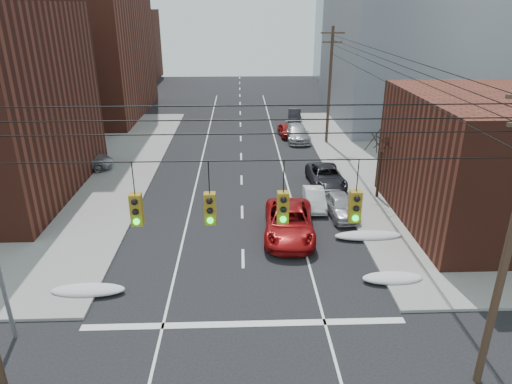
{
  "coord_description": "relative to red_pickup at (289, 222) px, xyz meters",
  "views": [
    {
      "loc": [
        -0.07,
        -9.54,
        12.78
      ],
      "look_at": [
        0.79,
        14.2,
        3.0
      ],
      "focal_mm": 32.0,
      "sensor_mm": 36.0,
      "label": 1
    }
  ],
  "objects": [
    {
      "name": "lot_car_c",
      "position": [
        -21.61,
        10.13,
        -0.03
      ],
      "size": [
        4.99,
        2.82,
        1.36
      ],
      "primitive_type": "imported",
      "rotation": [
        0.0,
        0.0,
        1.77
      ],
      "color": "black",
      "rests_on": "sidewalk_nw"
    },
    {
      "name": "parked_car_f",
      "position": [
        3.64,
        28.92,
        -0.18
      ],
      "size": [
        1.92,
        4.3,
        1.37
      ],
      "primitive_type": "imported",
      "rotation": [
        0.0,
        0.0,
        -0.12
      ],
      "color": "black",
      "rests_on": "ground"
    },
    {
      "name": "parked_car_e",
      "position": [
        2.04,
        22.15,
        -0.22
      ],
      "size": [
        1.88,
        3.94,
        1.3
      ],
      "primitive_type": "imported",
      "rotation": [
        0.0,
        0.0,
        0.09
      ],
      "color": "maroon",
      "rests_on": "ground"
    },
    {
      "name": "building_office",
      "position": [
        19.24,
        29.39,
        11.64
      ],
      "size": [
        22.0,
        20.0,
        25.0
      ],
      "primitive_type": "cube",
      "color": "gray",
      "rests_on": "ground"
    },
    {
      "name": "red_pickup",
      "position": [
        0.0,
        0.0,
        0.0
      ],
      "size": [
        3.34,
        6.42,
        1.73
      ],
      "primitive_type": "imported",
      "rotation": [
        0.0,
        0.0,
        -0.08
      ],
      "color": "maroon",
      "rests_on": "ground"
    },
    {
      "name": "lot_car_a",
      "position": [
        -18.45,
        10.55,
        0.05
      ],
      "size": [
        4.77,
        2.02,
        1.53
      ],
      "primitive_type": "imported",
      "rotation": [
        0.0,
        0.0,
        1.48
      ],
      "color": "silver",
      "rests_on": "sidewalk_nw"
    },
    {
      "name": "bare_tree",
      "position": [
        6.82,
        5.39,
        1.46
      ],
      "size": [
        2.09,
        2.2,
        4.93
      ],
      "color": "black",
      "rests_on": "ground"
    },
    {
      "name": "lot_car_b",
      "position": [
        -15.99,
        11.83,
        0.02
      ],
      "size": [
        5.69,
        3.48,
        1.47
      ],
      "primitive_type": "imported",
      "rotation": [
        0.0,
        0.0,
        1.78
      ],
      "color": "#9D9DA2",
      "rests_on": "sidewalk_nw"
    },
    {
      "name": "snow_ne",
      "position": [
        4.64,
        -5.11,
        -0.65
      ],
      "size": [
        3.0,
        1.08,
        0.42
      ],
      "primitive_type": "ellipsoid",
      "color": "silver",
      "rests_on": "ground"
    },
    {
      "name": "snow_nw",
      "position": [
        -10.16,
        -5.61,
        -0.65
      ],
      "size": [
        3.5,
        1.08,
        0.42
      ],
      "primitive_type": "ellipsoid",
      "color": "silver",
      "rests_on": "ground"
    },
    {
      "name": "traffic_signals",
      "position": [
        -2.67,
        -11.64,
        6.3
      ],
      "size": [
        17.0,
        0.42,
        2.02
      ],
      "color": "black",
      "rests_on": "ground"
    },
    {
      "name": "parked_car_c",
      "position": [
        3.64,
        8.0,
        -0.13
      ],
      "size": [
        2.62,
        5.38,
        1.47
      ],
      "primitive_type": "imported",
      "rotation": [
        0.0,
        0.0,
        0.03
      ],
      "color": "black",
      "rests_on": "ground"
    },
    {
      "name": "building_glass",
      "position": [
        21.24,
        55.39,
        10.14
      ],
      "size": [
        20.0,
        18.0,
        22.0
      ],
      "primitive_type": "cube",
      "color": "gray",
      "rests_on": "ground"
    },
    {
      "name": "utility_pole_right",
      "position": [
        5.74,
        -11.61,
        4.92
      ],
      "size": [
        2.2,
        0.28,
        11.0
      ],
      "color": "#473323",
      "rests_on": "ground"
    },
    {
      "name": "utility_pole_far",
      "position": [
        5.74,
        19.39,
        4.92
      ],
      "size": [
        2.2,
        0.28,
        11.0
      ],
      "color": "#473323",
      "rests_on": "ground"
    },
    {
      "name": "parked_car_d",
      "position": [
        2.93,
        20.52,
        -0.08
      ],
      "size": [
        2.32,
        5.44,
        1.56
      ],
      "primitive_type": "imported",
      "rotation": [
        0.0,
        0.0,
        0.02
      ],
      "color": "#A6A6AA",
      "rests_on": "ground"
    },
    {
      "name": "building_brick_far",
      "position": [
        -28.76,
        59.39,
        5.14
      ],
      "size": [
        22.0,
        18.0,
        12.0
      ],
      "primitive_type": "cube",
      "color": "#4C2016",
      "rests_on": "ground"
    },
    {
      "name": "lot_car_d",
      "position": [
        -20.38,
        14.14,
        0.02
      ],
      "size": [
        4.65,
        2.97,
        1.47
      ],
      "primitive_type": "imported",
      "rotation": [
        0.0,
        0.0,
        1.88
      ],
      "color": "#BCBCC1",
      "rests_on": "sidewalk_nw"
    },
    {
      "name": "parked_car_a",
      "position": [
        3.64,
        2.66,
        -0.15
      ],
      "size": [
        2.06,
        4.35,
        1.44
      ],
      "primitive_type": "imported",
      "rotation": [
        0.0,
        0.0,
        0.09
      ],
      "color": "#B6B5BA",
      "rests_on": "ground"
    },
    {
      "name": "parked_car_b",
      "position": [
        2.15,
        4.05,
        -0.25
      ],
      "size": [
        1.45,
        3.79,
        1.23
      ],
      "primitive_type": "imported",
      "rotation": [
        0.0,
        0.0,
        -0.04
      ],
      "color": "white",
      "rests_on": "ground"
    },
    {
      "name": "snow_east_far",
      "position": [
        4.64,
        -0.61,
        -0.65
      ],
      "size": [
        4.0,
        1.08,
        0.42
      ],
      "primitive_type": "ellipsoid",
      "color": "silver",
      "rests_on": "ground"
    }
  ]
}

